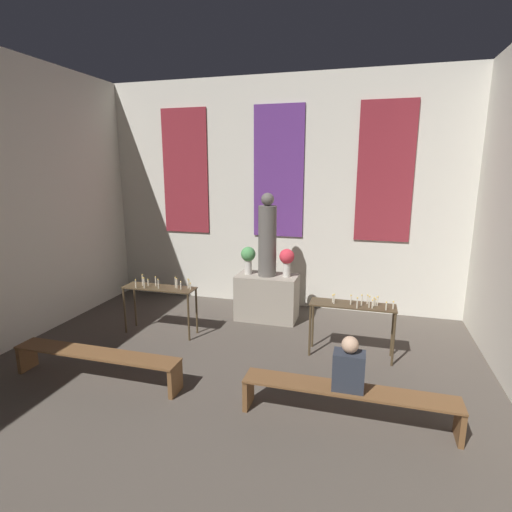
{
  "coord_description": "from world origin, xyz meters",
  "views": [
    {
      "loc": [
        1.83,
        2.35,
        2.95
      ],
      "look_at": [
        0.0,
        8.83,
        1.45
      ],
      "focal_mm": 28.0,
      "sensor_mm": 36.0,
      "label": 1
    }
  ],
  "objects": [
    {
      "name": "person_seated",
      "position": [
        1.72,
        6.68,
        0.71
      ],
      "size": [
        0.36,
        0.24,
        0.65
      ],
      "color": "#282D38",
      "rests_on": "pew_back_right"
    },
    {
      "name": "altar",
      "position": [
        0.0,
        9.63,
        0.45
      ],
      "size": [
        1.18,
        0.65,
        0.89
      ],
      "color": "gray",
      "rests_on": "ground_plane"
    },
    {
      "name": "candle_rack_right",
      "position": [
        1.69,
        8.42,
        0.74
      ],
      "size": [
        1.32,
        0.39,
        1.05
      ],
      "color": "#473823",
      "rests_on": "ground_plane"
    },
    {
      "name": "flower_vase_right",
      "position": [
        0.38,
        9.63,
        1.24
      ],
      "size": [
        0.29,
        0.29,
        0.55
      ],
      "color": "beige",
      "rests_on": "altar"
    },
    {
      "name": "pew_back_right",
      "position": [
        1.72,
        6.68,
        0.33
      ],
      "size": [
        2.49,
        0.36,
        0.43
      ],
      "color": "brown",
      "rests_on": "ground_plane"
    },
    {
      "name": "wall_back",
      "position": [
        0.0,
        10.61,
        2.4
      ],
      "size": [
        7.72,
        0.16,
        4.76
      ],
      "color": "silver",
      "rests_on": "ground_plane"
    },
    {
      "name": "pew_back_left",
      "position": [
        -1.72,
        6.68,
        0.33
      ],
      "size": [
        2.49,
        0.36,
        0.43
      ],
      "color": "brown",
      "rests_on": "ground_plane"
    },
    {
      "name": "candle_rack_left",
      "position": [
        -1.67,
        8.43,
        0.74
      ],
      "size": [
        1.32,
        0.39,
        1.07
      ],
      "color": "#473823",
      "rests_on": "ground_plane"
    },
    {
      "name": "statue",
      "position": [
        0.0,
        9.63,
        1.63
      ],
      "size": [
        0.35,
        0.35,
        1.6
      ],
      "color": "#5B5651",
      "rests_on": "altar"
    },
    {
      "name": "flower_vase_left",
      "position": [
        -0.38,
        9.63,
        1.24
      ],
      "size": [
        0.29,
        0.29,
        0.55
      ],
      "color": "beige",
      "rests_on": "altar"
    }
  ]
}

